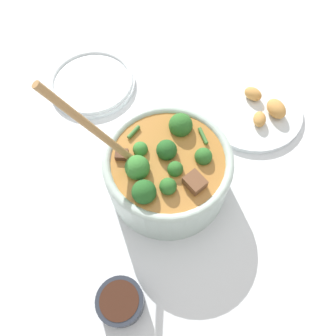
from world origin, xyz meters
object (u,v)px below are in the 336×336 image
(empty_plate, at_px, (92,83))
(condiment_bowl, at_px, (120,302))
(stew_bowl, at_px, (168,170))
(food_plate, at_px, (254,109))

(empty_plate, bearing_deg, condiment_bowl, -137.63)
(stew_bowl, distance_m, condiment_bowl, 0.24)
(condiment_bowl, xyz_separation_m, food_plate, (0.49, -0.03, -0.01))
(stew_bowl, relative_size, food_plate, 1.32)
(condiment_bowl, distance_m, empty_plate, 0.49)
(condiment_bowl, height_order, empty_plate, condiment_bowl)
(condiment_bowl, relative_size, empty_plate, 0.38)
(stew_bowl, bearing_deg, empty_plate, 64.94)
(condiment_bowl, bearing_deg, stew_bowl, 11.27)
(stew_bowl, height_order, food_plate, stew_bowl)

